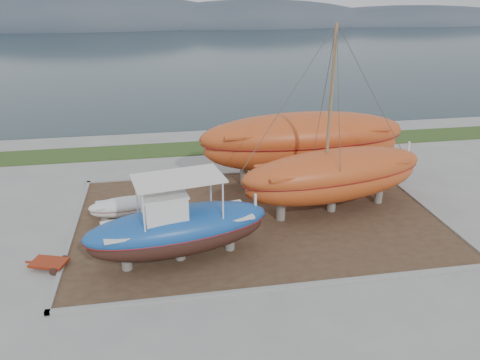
{
  "coord_description": "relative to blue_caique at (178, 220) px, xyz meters",
  "views": [
    {
      "loc": [
        -4.55,
        -16.9,
        11.12
      ],
      "look_at": [
        -0.91,
        4.0,
        2.19
      ],
      "focal_mm": 35.0,
      "sensor_mm": 36.0,
      "label": 1
    }
  ],
  "objects": [
    {
      "name": "orange_sailboat",
      "position": [
        8.11,
        3.35,
        2.83
      ],
      "size": [
        10.53,
        4.78,
        9.46
      ],
      "primitive_type": null,
      "rotation": [
        0.0,
        0.0,
        0.18
      ],
      "color": "#B3461B",
      "rests_on": "dirt_patch"
    },
    {
      "name": "sea",
      "position": [
        4.12,
        69.26,
        -1.96
      ],
      "size": [
        260.0,
        100.0,
        0.04
      ],
      "primitive_type": null,
      "color": "#182B31",
      "rests_on": "ground"
    },
    {
      "name": "orange_bare_hull",
      "position": [
        7.77,
        7.66,
        0.12
      ],
      "size": [
        12.44,
        3.96,
        4.06
      ],
      "primitive_type": null,
      "rotation": [
        0.0,
        0.0,
        0.02
      ],
      "color": "#B3461B",
      "rests_on": "dirt_patch"
    },
    {
      "name": "dirt_patch",
      "position": [
        4.12,
        3.26,
        -1.93
      ],
      "size": [
        18.0,
        12.0,
        0.06
      ],
      "primitive_type": "cube",
      "color": "#422D1E",
      "rests_on": "ground"
    },
    {
      "name": "grass_strip",
      "position": [
        4.12,
        14.76,
        -1.92
      ],
      "size": [
        44.0,
        3.0,
        0.08
      ],
      "primitive_type": "cube",
      "color": "#284219",
      "rests_on": "ground"
    },
    {
      "name": "blue_caique",
      "position": [
        0.0,
        0.0,
        0.0
      ],
      "size": [
        8.23,
        3.88,
        3.81
      ],
      "primitive_type": null,
      "rotation": [
        0.0,
        0.0,
        0.18
      ],
      "color": "#194E9F",
      "rests_on": "dirt_patch"
    },
    {
      "name": "curb_frame",
      "position": [
        4.12,
        3.26,
        -1.89
      ],
      "size": [
        18.6,
        12.6,
        0.15
      ],
      "primitive_type": null,
      "color": "gray",
      "rests_on": "ground"
    },
    {
      "name": "white_dinghy",
      "position": [
        -2.46,
        4.24,
        -1.35
      ],
      "size": [
        3.82,
        1.86,
        1.1
      ],
      "primitive_type": null,
      "rotation": [
        0.0,
        0.0,
        0.14
      ],
      "color": "white",
      "rests_on": "dirt_patch"
    },
    {
      "name": "ground",
      "position": [
        4.12,
        -0.74,
        -1.96
      ],
      "size": [
        140.0,
        140.0,
        0.0
      ],
      "primitive_type": "plane",
      "color": "gray",
      "rests_on": "ground"
    },
    {
      "name": "mountain_ridge",
      "position": [
        4.12,
        124.26,
        -1.96
      ],
      "size": [
        200.0,
        36.0,
        20.0
      ],
      "primitive_type": null,
      "color": "#333D49",
      "rests_on": "ground"
    },
    {
      "name": "red_trailer",
      "position": [
        -5.5,
        0.33,
        -1.81
      ],
      "size": [
        2.41,
        1.72,
        0.31
      ],
      "primitive_type": null,
      "rotation": [
        0.0,
        0.0,
        -0.32
      ],
      "color": "maroon",
      "rests_on": "ground"
    }
  ]
}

